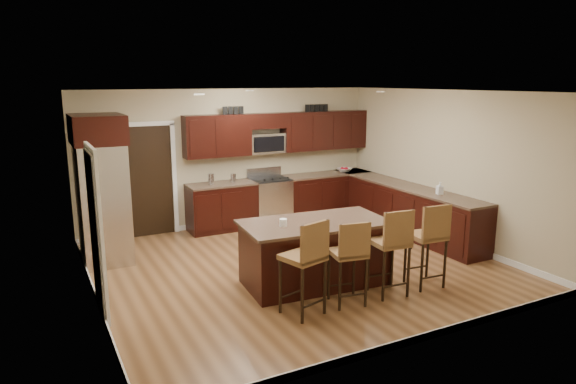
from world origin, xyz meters
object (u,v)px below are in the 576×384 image
range (270,200)px  island (315,255)px  refrigerator (102,188)px  stool_extra (430,236)px  stool_left (307,257)px  stool_mid (350,253)px  stool_right (392,242)px

range → island: range is taller
refrigerator → stool_extra: (3.85, -3.22, -0.45)m
stool_left → refrigerator: size_ratio=0.52×
range → stool_mid: (-0.77, -4.01, 0.24)m
stool_left → refrigerator: refrigerator is taller
stool_left → stool_right: size_ratio=1.01×
range → stool_right: 4.03m
stool_mid → stool_extra: 1.32m
stool_left → stool_right: bearing=-15.7°
stool_extra → island: bearing=152.7°
range → stool_right: stool_right is taller
range → stool_mid: stool_mid is taller
stool_left → stool_mid: (0.63, 0.00, -0.05)m
stool_left → island: bearing=38.8°
stool_mid → range: bearing=88.5°
stool_right → refrigerator: (-3.20, 3.22, 0.45)m
stool_left → stool_right: (1.30, -0.00, -0.01)m
stool_mid → stool_right: bearing=8.9°
island → stool_right: (0.70, -0.85, 0.33)m
stool_right → stool_extra: size_ratio=1.00×
stool_extra → refrigerator: bearing=145.2°
refrigerator → island: bearing=-43.4°
range → stool_extra: (0.55, -4.02, 0.28)m
range → stool_left: stool_left is taller
stool_left → range: bearing=55.2°
stool_mid → stool_extra: size_ratio=0.94×
stool_left → stool_right: stool_left is taller
refrigerator → stool_extra: size_ratio=1.94×
stool_mid → refrigerator: (-2.53, 3.22, 0.49)m
stool_mid → refrigerator: 4.13m
stool_mid → stool_right: 0.67m
range → stool_extra: size_ratio=0.92×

